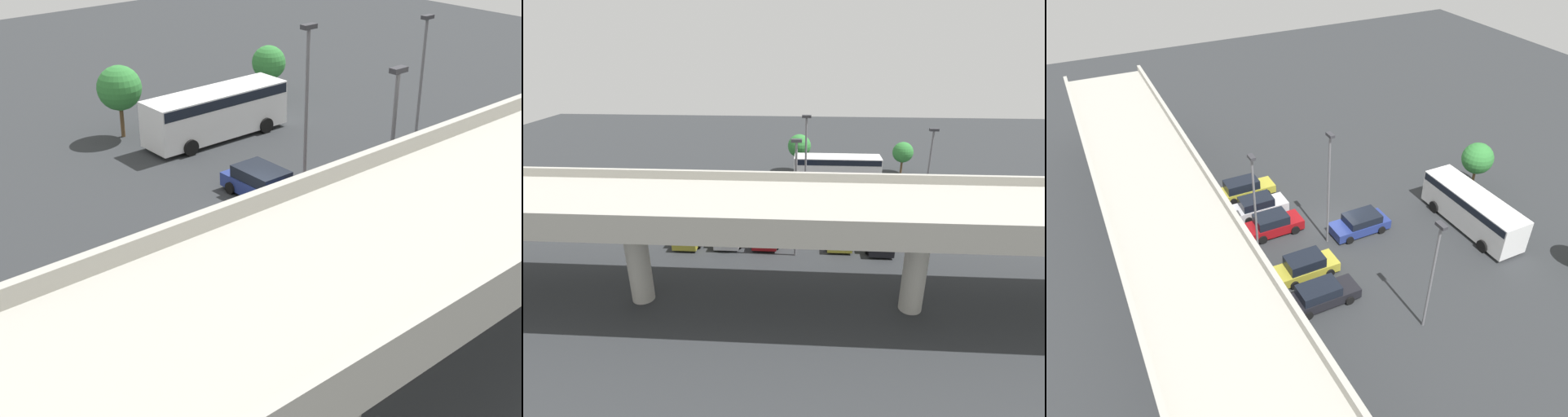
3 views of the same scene
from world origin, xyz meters
TOP-DOWN VIEW (x-y plane):
  - ground_plane at (0.00, 0.00)m, footprint 100.31×100.31m
  - highway_overpass at (-0.00, 12.91)m, footprint 48.11×7.07m
  - parked_car_0 at (-7.06, 5.08)m, footprint 2.03×4.83m
  - parked_car_1 at (-4.18, 4.77)m, footprint 2.04×4.38m
  - parked_car_2 at (-1.55, -1.18)m, footprint 2.23×4.58m
  - parked_car_3 at (1.26, 4.88)m, footprint 2.05×4.35m
  - parked_car_4 at (4.03, 4.96)m, footprint 2.05×4.37m
  - parked_car_5 at (7.03, 5.06)m, footprint 2.02×4.76m
  - shuttle_bus at (-4.85, -9.22)m, footprint 9.10×2.83m
  - lamp_post_near_aisle at (-1.00, 7.06)m, footprint 0.70×0.35m
  - lamp_post_mid_lot at (-11.56, 0.31)m, footprint 0.70×0.35m
  - lamp_post_by_overpass at (-1.58, 1.70)m, footprint 0.70×0.35m
  - tree_front_left at (-12.50, -13.21)m, footprint 2.33×2.33m
  - tree_front_centre at (-0.71, -13.08)m, footprint 2.65×2.65m

SIDE VIEW (x-z plane):
  - ground_plane at x=0.00m, z-range 0.00..0.00m
  - parked_car_2 at x=-1.55m, z-range -0.03..1.46m
  - parked_car_0 at x=-7.06m, z-range -0.04..1.50m
  - parked_car_5 at x=7.03m, z-range -0.04..1.55m
  - parked_car_4 at x=4.03m, z-range -0.03..1.57m
  - parked_car_1 at x=-4.18m, z-range -0.04..1.59m
  - parked_car_3 at x=1.26m, z-range -0.04..1.61m
  - shuttle_bus at x=-4.85m, z-range 0.29..3.20m
  - tree_front_left at x=-12.50m, z-range 0.63..4.24m
  - tree_front_centre at x=-0.71m, z-range 0.84..5.20m
  - lamp_post_mid_lot at x=-11.56m, z-range 0.69..8.56m
  - lamp_post_near_aisle at x=-1.00m, z-range 0.70..9.12m
  - lamp_post_by_overpass at x=-1.58m, z-range 0.70..9.74m
  - highway_overpass at x=0.00m, z-range 2.18..9.16m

